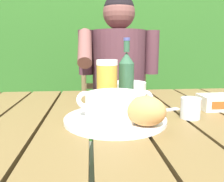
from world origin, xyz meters
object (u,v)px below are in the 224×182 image
(beer_glass, at_px, (107,82))
(table_knife, at_px, (156,111))
(chair_near_diner, at_px, (116,111))
(person_eating, at_px, (119,82))
(water_glass_small, at_px, (190,108))
(butter_tub, at_px, (216,102))
(diner_bowl, at_px, (129,88))
(beer_bottle, at_px, (126,75))
(soup_bowl, at_px, (115,105))
(serving_plate, at_px, (115,119))
(bread_roll, at_px, (146,111))

(beer_glass, xyz_separation_m, table_knife, (0.15, -0.14, -0.08))
(chair_near_diner, xyz_separation_m, person_eating, (-0.00, -0.20, 0.23))
(chair_near_diner, distance_m, water_glass_small, 0.97)
(chair_near_diner, height_order, butter_tub, chair_near_diner)
(chair_near_diner, xyz_separation_m, table_knife, (0.04, -0.85, 0.23))
(butter_tub, relative_size, diner_bowl, 0.73)
(beer_bottle, relative_size, diner_bowl, 1.60)
(chair_near_diner, bearing_deg, beer_glass, -98.92)
(person_eating, height_order, butter_tub, person_eating)
(soup_bowl, distance_m, table_knife, 0.17)
(chair_near_diner, height_order, table_knife, chair_near_diner)
(serving_plate, height_order, bread_roll, bread_roll)
(chair_near_diner, distance_m, bread_roll, 1.05)
(diner_bowl, bearing_deg, serving_plate, -105.10)
(water_glass_small, bearing_deg, bread_roll, -151.07)
(soup_bowl, height_order, water_glass_small, soup_bowl)
(bread_roll, xyz_separation_m, table_knife, (0.07, 0.16, -0.05))
(person_eating, bearing_deg, serving_plate, -97.85)
(serving_plate, bearing_deg, table_knife, 28.26)
(chair_near_diner, height_order, bread_roll, chair_near_diner)
(water_glass_small, bearing_deg, person_eating, 99.93)
(soup_bowl, xyz_separation_m, table_knife, (0.14, 0.08, -0.04))
(person_eating, xyz_separation_m, diner_bowl, (0.00, -0.35, 0.02))
(soup_bowl, height_order, diner_bowl, soup_bowl)
(beer_bottle, distance_m, table_knife, 0.22)
(chair_near_diner, xyz_separation_m, bread_roll, (-0.03, -1.01, 0.28))
(water_glass_small, height_order, diner_bowl, water_glass_small)
(chair_near_diner, distance_m, serving_plate, 0.96)
(beer_glass, bearing_deg, bread_roll, -75.37)
(soup_bowl, bearing_deg, beer_glass, 92.12)
(serving_plate, bearing_deg, soup_bowl, 0.00)
(person_eating, bearing_deg, diner_bowl, -89.54)
(soup_bowl, relative_size, diner_bowl, 1.43)
(butter_tub, distance_m, table_knife, 0.22)
(water_glass_small, distance_m, diner_bowl, 0.40)
(chair_near_diner, relative_size, serving_plate, 3.50)
(beer_glass, height_order, beer_bottle, beer_bottle)
(beer_bottle, distance_m, butter_tub, 0.34)
(person_eating, xyz_separation_m, butter_tub, (0.26, -0.63, 0.02))
(chair_near_diner, distance_m, table_knife, 0.88)
(serving_plate, distance_m, beer_bottle, 0.29)
(beer_bottle, distance_m, diner_bowl, 0.15)
(beer_glass, height_order, butter_tub, beer_glass)
(table_knife, bearing_deg, chair_near_diner, 92.71)
(soup_bowl, bearing_deg, serving_plate, 180.00)
(soup_bowl, relative_size, water_glass_small, 3.52)
(beer_bottle, height_order, diner_bowl, beer_bottle)
(soup_bowl, bearing_deg, diner_bowl, 74.90)
(beer_glass, distance_m, diner_bowl, 0.21)
(butter_tub, bearing_deg, beer_glass, 162.38)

